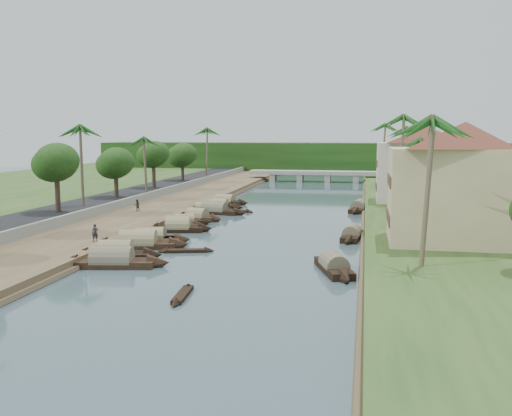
% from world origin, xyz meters
% --- Properties ---
extents(ground, '(220.00, 220.00, 0.00)m').
position_xyz_m(ground, '(0.00, 0.00, 0.00)').
color(ground, '#3E545D').
rests_on(ground, ground).
extents(left_bank, '(10.00, 180.00, 0.80)m').
position_xyz_m(left_bank, '(-16.00, 20.00, 0.40)').
color(left_bank, brown).
rests_on(left_bank, ground).
extents(right_bank, '(16.00, 180.00, 1.20)m').
position_xyz_m(right_bank, '(19.00, 20.00, 0.60)').
color(right_bank, '#274A1D').
rests_on(right_bank, ground).
extents(road, '(8.00, 180.00, 1.40)m').
position_xyz_m(road, '(-24.50, 20.00, 0.70)').
color(road, black).
rests_on(road, ground).
extents(retaining_wall, '(0.40, 180.00, 1.10)m').
position_xyz_m(retaining_wall, '(-20.20, 20.00, 1.35)').
color(retaining_wall, gray).
rests_on(retaining_wall, left_bank).
extents(treeline, '(120.00, 14.00, 8.00)m').
position_xyz_m(treeline, '(0.00, 100.00, 4.00)').
color(treeline, '#16330E').
rests_on(treeline, ground).
extents(bridge, '(28.00, 4.00, 2.40)m').
position_xyz_m(bridge, '(0.00, 72.00, 1.72)').
color(bridge, gray).
rests_on(bridge, ground).
extents(building_near, '(14.85, 14.85, 10.20)m').
position_xyz_m(building_near, '(18.99, -2.00, 6.38)').
color(building_near, beige).
rests_on(building_near, right_bank).
extents(building_mid, '(14.11, 14.11, 9.70)m').
position_xyz_m(building_mid, '(19.99, 14.00, 6.13)').
color(building_mid, '#D6AF97').
rests_on(building_mid, right_bank).
extents(building_far, '(15.59, 15.59, 10.20)m').
position_xyz_m(building_far, '(18.99, 28.00, 6.38)').
color(building_far, beige).
rests_on(building_far, right_bank).
extents(building_distant, '(12.62, 12.62, 9.20)m').
position_xyz_m(building_distant, '(19.99, 48.00, 5.88)').
color(building_distant, beige).
rests_on(building_distant, right_bank).
extents(sampan_0, '(9.52, 3.46, 2.42)m').
position_xyz_m(sampan_0, '(-8.49, -11.22, 0.42)').
color(sampan_0, black).
rests_on(sampan_0, ground).
extents(sampan_1, '(8.23, 3.38, 2.37)m').
position_xyz_m(sampan_1, '(-9.47, -8.44, 0.42)').
color(sampan_1, black).
rests_on(sampan_1, ground).
extents(sampan_2, '(9.81, 3.64, 2.49)m').
position_xyz_m(sampan_2, '(-9.41, -3.72, 0.42)').
color(sampan_2, black).
rests_on(sampan_2, ground).
extents(sampan_3, '(7.82, 2.36, 2.09)m').
position_xyz_m(sampan_3, '(-9.31, -0.66, 0.41)').
color(sampan_3, black).
rests_on(sampan_3, ground).
extents(sampan_4, '(8.05, 4.15, 2.25)m').
position_xyz_m(sampan_4, '(-9.10, -1.82, 0.42)').
color(sampan_4, black).
rests_on(sampan_4, ground).
extents(sampan_5, '(7.69, 3.29, 2.37)m').
position_xyz_m(sampan_5, '(-8.62, 5.34, 0.42)').
color(sampan_5, black).
rests_on(sampan_5, ground).
extents(sampan_6, '(6.92, 2.87, 2.04)m').
position_xyz_m(sampan_6, '(-9.54, 7.33, 0.41)').
color(sampan_6, black).
rests_on(sampan_6, ground).
extents(sampan_7, '(6.43, 3.48, 1.77)m').
position_xyz_m(sampan_7, '(-9.30, 9.66, 0.40)').
color(sampan_7, black).
rests_on(sampan_7, ground).
extents(sampan_8, '(7.08, 3.31, 2.15)m').
position_xyz_m(sampan_8, '(-8.93, 13.47, 0.41)').
color(sampan_8, black).
rests_on(sampan_8, ground).
extents(sampan_9, '(9.42, 3.30, 2.32)m').
position_xyz_m(sampan_9, '(-8.37, 19.35, 0.42)').
color(sampan_9, black).
rests_on(sampan_9, ground).
extents(sampan_10, '(6.85, 1.70, 1.93)m').
position_xyz_m(sampan_10, '(-9.84, 20.00, 0.41)').
color(sampan_10, black).
rests_on(sampan_10, ground).
extents(sampan_11, '(7.19, 1.88, 2.08)m').
position_xyz_m(sampan_11, '(-9.01, 23.96, 0.41)').
color(sampan_11, black).
rests_on(sampan_11, ground).
extents(sampan_12, '(7.94, 1.86, 1.92)m').
position_xyz_m(sampan_12, '(-9.75, 23.90, 0.41)').
color(sampan_12, black).
rests_on(sampan_12, ground).
extents(sampan_13, '(7.72, 2.87, 2.09)m').
position_xyz_m(sampan_13, '(-9.48, 29.71, 0.41)').
color(sampan_13, black).
rests_on(sampan_13, ground).
extents(sampan_14, '(4.04, 8.59, 2.08)m').
position_xyz_m(sampan_14, '(8.73, -9.48, 0.41)').
color(sampan_14, black).
rests_on(sampan_14, ground).
extents(sampan_15, '(2.24, 7.48, 2.01)m').
position_xyz_m(sampan_15, '(9.74, 4.43, 0.41)').
color(sampan_15, black).
rests_on(sampan_15, ground).
extents(sampan_16, '(2.90, 9.19, 2.21)m').
position_xyz_m(sampan_16, '(10.17, 25.74, 0.42)').
color(sampan_16, black).
rests_on(sampan_16, ground).
extents(canoe_0, '(1.13, 5.19, 0.68)m').
position_xyz_m(canoe_0, '(-0.46, -18.10, 0.10)').
color(canoe_0, black).
rests_on(canoe_0, ground).
extents(canoe_1, '(5.13, 2.14, 0.82)m').
position_xyz_m(canoe_1, '(-4.50, -4.78, 0.10)').
color(canoe_1, black).
rests_on(canoe_1, ground).
extents(canoe_2, '(6.17, 2.81, 0.90)m').
position_xyz_m(canoe_2, '(-6.41, 22.14, 0.10)').
color(canoe_2, black).
rests_on(canoe_2, ground).
extents(palm_0, '(3.20, 3.20, 11.73)m').
position_xyz_m(palm_0, '(15.00, -11.65, 11.13)').
color(palm_0, '#74604D').
rests_on(palm_0, ground).
extents(palm_1, '(3.20, 3.20, 10.10)m').
position_xyz_m(palm_1, '(16.00, 5.97, 9.56)').
color(palm_1, '#74604D').
rests_on(palm_1, ground).
extents(palm_2, '(3.20, 3.20, 12.86)m').
position_xyz_m(palm_2, '(15.00, 20.72, 12.22)').
color(palm_2, '#74604D').
rests_on(palm_2, ground).
extents(palm_3, '(3.20, 3.20, 11.57)m').
position_xyz_m(palm_3, '(16.00, 36.88, 11.00)').
color(palm_3, '#74604D').
rests_on(palm_3, ground).
extents(palm_5, '(3.20, 3.20, 11.43)m').
position_xyz_m(palm_5, '(-24.00, 13.86, 11.04)').
color(palm_5, '#74604D').
rests_on(palm_5, ground).
extents(palm_6, '(3.20, 3.20, 9.85)m').
position_xyz_m(palm_6, '(-22.00, 30.04, 9.51)').
color(palm_6, '#74604D').
rests_on(palm_6, ground).
extents(palm_7, '(3.20, 3.20, 12.39)m').
position_xyz_m(palm_7, '(14.00, 56.49, 11.76)').
color(palm_7, '#74604D').
rests_on(palm_7, ground).
extents(palm_8, '(3.20, 3.20, 11.50)m').
position_xyz_m(palm_8, '(-20.50, 58.70, 11.11)').
color(palm_8, '#74604D').
rests_on(palm_8, ground).
extents(tree_2, '(4.98, 4.98, 7.75)m').
position_xyz_m(tree_2, '(-24.00, 7.86, 7.01)').
color(tree_2, '#473628').
rests_on(tree_2, ground).
extents(tree_3, '(4.97, 4.97, 6.87)m').
position_xyz_m(tree_3, '(-24.00, 23.73, 6.16)').
color(tree_3, '#473628').
rests_on(tree_3, ground).
extents(tree_4, '(4.94, 4.94, 7.59)m').
position_xyz_m(tree_4, '(-24.00, 38.57, 6.86)').
color(tree_4, '#473628').
rests_on(tree_4, ground).
extents(tree_5, '(5.20, 5.20, 7.03)m').
position_xyz_m(tree_5, '(-24.00, 53.97, 6.22)').
color(tree_5, '#473628').
rests_on(tree_5, ground).
extents(tree_6, '(4.32, 4.32, 6.77)m').
position_xyz_m(tree_6, '(24.00, 30.31, 6.10)').
color(tree_6, '#473628').
rests_on(tree_6, ground).
extents(person_near, '(0.66, 0.52, 1.58)m').
position_xyz_m(person_near, '(-12.77, -5.44, 1.59)').
color(person_near, black).
rests_on(person_near, left_bank).
extents(person_far, '(0.90, 0.90, 1.47)m').
position_xyz_m(person_far, '(-17.03, 14.42, 1.54)').
color(person_far, '#312D22').
rests_on(person_far, left_bank).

